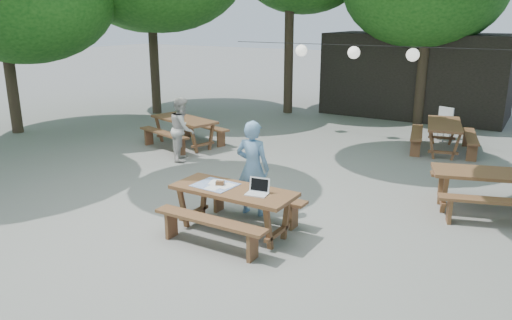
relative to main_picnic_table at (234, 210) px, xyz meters
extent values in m
plane|color=slate|center=(-0.55, 1.19, -0.39)|extent=(80.00, 80.00, 0.00)
cube|color=black|center=(-0.05, 11.69, 1.01)|extent=(6.00, 3.00, 2.80)
cube|color=brown|center=(0.00, 0.00, 0.33)|extent=(2.00, 0.80, 0.06)
cube|color=brown|center=(0.00, -0.65, 0.06)|extent=(1.90, 0.28, 0.05)
cube|color=brown|center=(0.00, 0.65, 0.06)|extent=(1.90, 0.28, 0.05)
cube|color=brown|center=(0.00, 0.00, -0.04)|extent=(1.70, 0.70, 0.69)
cube|color=brown|center=(-4.22, 4.01, 0.33)|extent=(2.14, 1.32, 0.06)
cube|color=brown|center=(-4.40, 3.38, 0.06)|extent=(1.90, 0.79, 0.05)
cube|color=brown|center=(-4.05, 4.63, 0.06)|extent=(1.90, 0.79, 0.05)
cube|color=brown|center=(-4.22, 4.01, -0.04)|extent=(1.83, 1.14, 0.69)
cube|color=brown|center=(3.42, 3.07, 0.33)|extent=(2.15, 1.37, 0.06)
cube|color=brown|center=(3.62, 2.45, 0.06)|extent=(1.90, 0.84, 0.05)
cube|color=brown|center=(3.22, 3.69, 0.06)|extent=(1.90, 0.84, 0.05)
cube|color=brown|center=(3.42, 3.07, -0.04)|extent=(1.83, 1.18, 0.69)
cube|color=brown|center=(1.85, 6.96, 0.33)|extent=(1.21, 2.12, 0.06)
cube|color=brown|center=(2.49, 7.10, 0.06)|extent=(0.68, 1.92, 0.05)
cube|color=brown|center=(1.22, 6.83, 0.06)|extent=(0.68, 1.92, 0.05)
cube|color=brown|center=(1.85, 6.96, -0.04)|extent=(1.05, 1.81, 0.69)
imported|color=#6E9CC9|center=(-0.16, 0.86, 0.45)|extent=(0.65, 0.45, 1.68)
imported|color=silver|center=(-3.40, 2.94, 0.37)|extent=(0.88, 0.93, 1.53)
cube|color=silver|center=(1.54, 8.29, 0.01)|extent=(0.56, 0.56, 0.04)
cube|color=silver|center=(1.60, 8.48, 0.27)|extent=(0.43, 0.18, 0.48)
cube|color=silver|center=(1.54, 8.29, -0.20)|extent=(0.53, 0.53, 0.38)
cube|color=white|center=(0.46, -0.04, 0.37)|extent=(0.36, 0.28, 0.02)
cube|color=white|center=(0.44, 0.07, 0.49)|extent=(0.34, 0.11, 0.23)
cube|color=black|center=(0.44, 0.07, 0.49)|extent=(0.28, 0.09, 0.19)
cube|color=#335AB0|center=(-0.35, 0.00, 0.37)|extent=(0.68, 0.59, 0.01)
cube|color=white|center=(-0.29, -0.11, 0.37)|extent=(0.22, 0.30, 0.00)
cube|color=white|center=(-0.16, 0.04, 0.37)|extent=(0.26, 0.33, 0.00)
cube|color=white|center=(-0.40, 0.10, 0.38)|extent=(0.28, 0.34, 0.00)
cube|color=brown|center=(-0.27, 0.02, 0.41)|extent=(0.15, 0.13, 0.06)
cylinder|color=black|center=(-0.05, 7.19, 2.21)|extent=(9.00, 0.02, 0.02)
sphere|color=white|center=(-2.35, 7.19, 2.01)|extent=(0.34, 0.34, 0.34)
sphere|color=white|center=(-0.75, 7.19, 2.01)|extent=(0.34, 0.34, 0.34)
sphere|color=white|center=(0.85, 7.19, 2.01)|extent=(0.34, 0.34, 0.34)
cylinder|color=#2D2319|center=(-9.55, 2.69, 1.73)|extent=(0.32, 0.32, 4.23)
cylinder|color=#2D2319|center=(-8.05, 7.19, 1.73)|extent=(0.32, 0.32, 4.24)
cylinder|color=#2D2319|center=(-4.05, 9.69, 2.07)|extent=(0.32, 0.32, 4.92)
cylinder|color=#2D2319|center=(0.45, 10.19, 1.83)|extent=(0.32, 0.32, 4.45)
camera|label=1|loc=(4.13, -6.19, 3.00)|focal=35.00mm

